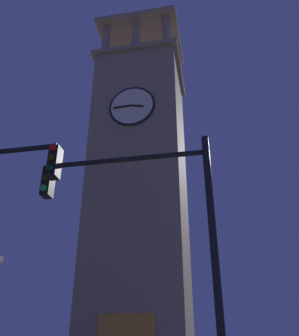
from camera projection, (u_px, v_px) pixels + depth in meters
clocktower at (140, 193)px, 26.43m from camera, size 7.08×6.93×31.04m
traffic_signal_far at (155, 230)px, 7.43m from camera, size 3.93×0.41×6.43m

